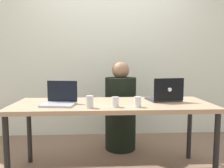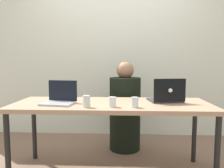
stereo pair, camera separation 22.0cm
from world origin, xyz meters
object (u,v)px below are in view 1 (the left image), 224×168
Objects in this scene: person_at_center at (120,110)px; water_glass_center at (115,103)px; laptop_front_left at (60,100)px; laptop_back_right at (165,96)px; water_glass_right at (138,103)px; water_glass_left at (90,103)px.

person_at_center is 12.37× the size of water_glass_center.
laptop_front_left is at bearing 165.60° from water_glass_center.
person_at_center reaches higher than laptop_front_left.
person_at_center is 0.88m from water_glass_center.
laptop_back_right is 0.44m from water_glass_right.
water_glass_left is at bearing -173.26° from water_glass_center.
water_glass_right is (0.71, -0.15, -0.01)m from laptop_front_left.
water_glass_center is at bearing 6.74° from water_glass_left.
water_glass_left reaches higher than water_glass_center.
laptop_front_left is at bearing 168.49° from water_glass_right.
laptop_back_right is at bearing 21.58° from water_glass_left.
water_glass_left is at bearing -178.13° from water_glass_right.
person_at_center is 0.99m from laptop_front_left.
person_at_center reaches higher than water_glass_right.
person_at_center is at bearing 56.49° from laptop_front_left.
water_glass_right is at bearing -2.62° from laptop_front_left.
water_glass_center is at bearing 16.99° from laptop_back_right.
laptop_front_left is 3.58× the size of water_glass_center.
water_glass_center is at bearing 80.53° from person_at_center.
water_glass_center is (-0.12, -0.83, 0.26)m from person_at_center.
laptop_back_right reaches higher than water_glass_center.
laptop_back_right reaches higher than water_glass_right.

